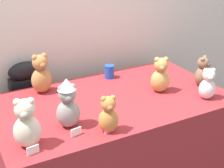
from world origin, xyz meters
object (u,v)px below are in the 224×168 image
at_px(teddy_bear_ginger, 108,115).
at_px(display_table, 112,144).
at_px(teddy_bear_cream, 27,125).
at_px(teddy_bear_mocha, 202,72).
at_px(teddy_bear_honey, 160,76).
at_px(instrument_case, 30,114).
at_px(teddy_bear_caramel, 41,75).
at_px(teddy_bear_ash, 68,104).
at_px(party_cup_blue, 109,72).
at_px(teddy_bear_snow, 208,85).

bearing_deg(teddy_bear_ginger, display_table, 70.90).
relative_size(display_table, teddy_bear_cream, 5.59).
relative_size(teddy_bear_mocha, teddy_bear_honey, 0.88).
bearing_deg(teddy_bear_honey, teddy_bear_cream, -142.48).
relative_size(instrument_case, teddy_bear_caramel, 3.10).
height_order(teddy_bear_ginger, teddy_bear_honey, teddy_bear_honey).
height_order(instrument_case, teddy_bear_cream, teddy_bear_cream).
relative_size(teddy_bear_ash, teddy_bear_mocha, 1.33).
height_order(teddy_bear_mocha, party_cup_blue, teddy_bear_mocha).
bearing_deg(party_cup_blue, teddy_bear_ginger, -117.70).
relative_size(display_table, teddy_bear_snow, 7.13).
distance_m(instrument_case, teddy_bear_caramel, 0.51).
bearing_deg(teddy_bear_ginger, teddy_bear_ash, 150.60).
relative_size(teddy_bear_ash, teddy_bear_ginger, 1.35).
bearing_deg(display_table, teddy_bear_snow, -26.71).
xyz_separation_m(display_table, instrument_case, (-0.47, 0.60, 0.09)).
height_order(teddy_bear_cream, teddy_bear_honey, teddy_bear_cream).
bearing_deg(instrument_case, teddy_bear_snow, -41.08).
bearing_deg(teddy_bear_caramel, display_table, -46.65).
distance_m(display_table, teddy_bear_honey, 0.64).
bearing_deg(teddy_bear_ginger, instrument_case, 115.75).
height_order(instrument_case, party_cup_blue, instrument_case).
distance_m(teddy_bear_ash, teddy_bear_caramel, 0.56).
height_order(teddy_bear_ash, teddy_bear_ginger, teddy_bear_ash).
distance_m(teddy_bear_ash, teddy_bear_cream, 0.29).
bearing_deg(teddy_bear_ginger, teddy_bear_snow, 15.76).
xyz_separation_m(teddy_bear_ash, teddy_bear_honey, (0.79, 0.15, -0.03)).
bearing_deg(party_cup_blue, display_table, -114.56).
bearing_deg(instrument_case, teddy_bear_honey, -38.67).
xyz_separation_m(teddy_bear_cream, teddy_bear_honey, (1.07, 0.25, -0.01)).
bearing_deg(instrument_case, teddy_bear_mocha, -31.73).
xyz_separation_m(instrument_case, teddy_bear_mocha, (1.20, -0.72, 0.41)).
bearing_deg(teddy_bear_ginger, teddy_bear_honey, 39.37).
distance_m(teddy_bear_ginger, teddy_bear_snow, 0.83).
height_order(teddy_bear_ash, teddy_bear_mocha, teddy_bear_ash).
relative_size(teddy_bear_cream, teddy_bear_honey, 1.09).
relative_size(teddy_bear_ash, party_cup_blue, 2.94).
xyz_separation_m(teddy_bear_snow, teddy_bear_cream, (-1.30, 0.01, 0.03)).
height_order(instrument_case, teddy_bear_caramel, teddy_bear_caramel).
distance_m(instrument_case, teddy_bear_cream, 1.03).
relative_size(teddy_bear_ash, teddy_bear_caramel, 1.06).
relative_size(instrument_case, teddy_bear_mocha, 3.90).
distance_m(instrument_case, teddy_bear_ginger, 1.09).
bearing_deg(teddy_bear_mocha, teddy_bear_caramel, 127.91).
distance_m(teddy_bear_ash, teddy_bear_mocha, 1.15).
height_order(teddy_bear_snow, teddy_bear_caramel, teddy_bear_caramel).
height_order(instrument_case, teddy_bear_mocha, teddy_bear_mocha).
bearing_deg(instrument_case, teddy_bear_ash, -86.88).
height_order(instrument_case, teddy_bear_ash, teddy_bear_ash).
relative_size(teddy_bear_snow, party_cup_blue, 2.15).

